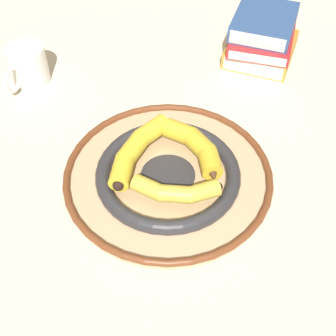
# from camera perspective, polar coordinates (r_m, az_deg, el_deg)

# --- Properties ---
(ground_plane) EXTENTS (2.80, 2.80, 0.00)m
(ground_plane) POSITION_cam_1_polar(r_m,az_deg,el_deg) (0.85, 1.58, -3.38)
(ground_plane) COLOR beige
(decorative_bowl) EXTENTS (0.38, 0.38, 0.04)m
(decorative_bowl) POSITION_cam_1_polar(r_m,az_deg,el_deg) (0.86, -0.00, -0.94)
(decorative_bowl) COLOR tan
(decorative_bowl) RESTS_ON ground_plane
(banana_a) EXTENTS (0.16, 0.09, 0.04)m
(banana_a) POSITION_cam_1_polar(r_m,az_deg,el_deg) (0.86, 3.59, 2.57)
(banana_a) COLOR gold
(banana_a) RESTS_ON decorative_bowl
(banana_b) EXTENTS (0.17, 0.15, 0.04)m
(banana_b) POSITION_cam_1_polar(r_m,az_deg,el_deg) (0.86, -3.78, 2.44)
(banana_b) COLOR yellow
(banana_b) RESTS_ON decorative_bowl
(banana_c) EXTENTS (0.08, 0.16, 0.03)m
(banana_c) POSITION_cam_1_polar(r_m,az_deg,el_deg) (0.79, 0.69, -2.82)
(banana_c) COLOR gold
(banana_c) RESTS_ON decorative_bowl
(book_stack) EXTENTS (0.23, 0.21, 0.11)m
(book_stack) POSITION_cam_1_polar(r_m,az_deg,el_deg) (1.16, 11.40, 15.30)
(book_stack) COLOR #B28933
(book_stack) RESTS_ON ground_plane
(coffee_mug) EXTENTS (0.12, 0.10, 0.08)m
(coffee_mug) POSITION_cam_1_polar(r_m,az_deg,el_deg) (1.11, -16.80, 11.94)
(coffee_mug) COLOR white
(coffee_mug) RESTS_ON ground_plane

